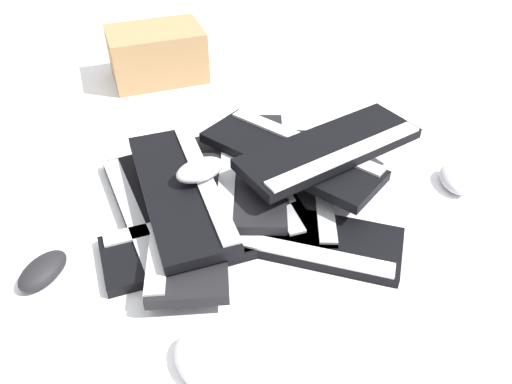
# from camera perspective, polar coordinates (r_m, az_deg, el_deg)

# --- Properties ---
(ground_plane) EXTENTS (3.20, 3.20, 0.00)m
(ground_plane) POSITION_cam_1_polar(r_m,az_deg,el_deg) (1.18, 0.53, 0.12)
(ground_plane) COLOR white
(keyboard_0) EXTENTS (0.37, 0.45, 0.03)m
(keyboard_0) POSITION_cam_1_polar(r_m,az_deg,el_deg) (1.13, -11.36, -2.08)
(keyboard_0) COLOR black
(keyboard_0) RESTS_ON ground
(keyboard_1) EXTENTS (0.46, 0.34, 0.03)m
(keyboard_1) POSITION_cam_1_polar(r_m,az_deg,el_deg) (1.05, -5.28, -5.27)
(keyboard_1) COLOR black
(keyboard_1) RESTS_ON ground
(keyboard_2) EXTENTS (0.46, 0.21, 0.03)m
(keyboard_2) POSITION_cam_1_polar(r_m,az_deg,el_deg) (1.05, 4.37, -5.04)
(keyboard_2) COLOR black
(keyboard_2) RESTS_ON ground
(keyboard_3) EXTENTS (0.20, 0.45, 0.03)m
(keyboard_3) POSITION_cam_1_polar(r_m,az_deg,el_deg) (1.18, 4.91, 0.91)
(keyboard_3) COLOR black
(keyboard_3) RESTS_ON ground
(keyboard_4) EXTENTS (0.33, 0.46, 0.03)m
(keyboard_4) POSITION_cam_1_polar(r_m,az_deg,el_deg) (1.18, -1.44, 0.89)
(keyboard_4) COLOR black
(keyboard_4) RESTS_ON ground
(keyboard_5) EXTENTS (0.21, 0.46, 0.03)m
(keyboard_5) POSITION_cam_1_polar(r_m,az_deg,el_deg) (1.18, -0.56, 2.92)
(keyboard_5) COLOR black
(keyboard_5) RESTS_ON keyboard_4
(keyboard_6) EXTENTS (0.46, 0.35, 0.03)m
(keyboard_6) POSITION_cam_1_polar(r_m,az_deg,el_deg) (1.17, 4.01, 4.27)
(keyboard_6) COLOR black
(keyboard_6) RESTS_ON keyboard_5
(keyboard_7) EXTENTS (0.43, 0.41, 0.03)m
(keyboard_7) POSITION_cam_1_polar(r_m,az_deg,el_deg) (1.15, 8.52, 4.96)
(keyboard_7) COLOR black
(keyboard_7) RESTS_ON keyboard_6
(keyboard_8) EXTENTS (0.25, 0.46, 0.03)m
(keyboard_8) POSITION_cam_1_polar(r_m,az_deg,el_deg) (1.05, -7.77, -3.03)
(keyboard_8) COLOR black
(keyboard_8) RESTS_ON keyboard_0
(keyboard_9) EXTENTS (0.34, 0.46, 0.03)m
(keyboard_9) POSITION_cam_1_polar(r_m,az_deg,el_deg) (1.08, -8.63, 0.33)
(keyboard_9) COLOR black
(keyboard_9) RESTS_ON keyboard_8
(mouse_0) EXTENTS (0.09, 0.12, 0.04)m
(mouse_0) POSITION_cam_1_polar(r_m,az_deg,el_deg) (1.18, 4.34, 3.03)
(mouse_0) COLOR #B7B7BC
(mouse_0) RESTS_ON keyboard_3
(mouse_1) EXTENTS (0.10, 0.12, 0.04)m
(mouse_1) POSITION_cam_1_polar(r_m,az_deg,el_deg) (1.06, -23.18, -8.24)
(mouse_1) COLOR black
(mouse_1) RESTS_ON ground
(mouse_2) EXTENTS (0.08, 0.12, 0.04)m
(mouse_2) POSITION_cam_1_polar(r_m,az_deg,el_deg) (1.27, 21.76, 1.35)
(mouse_2) COLOR #B7B7BC
(mouse_2) RESTS_ON ground
(mouse_3) EXTENTS (0.12, 0.13, 0.04)m
(mouse_3) POSITION_cam_1_polar(r_m,az_deg,el_deg) (0.86, -6.81, -18.60)
(mouse_3) COLOR silver
(mouse_3) RESTS_ON ground
(mouse_4) EXTENTS (0.13, 0.12, 0.04)m
(mouse_4) POSITION_cam_1_polar(r_m,az_deg,el_deg) (1.07, -6.42, 2.53)
(mouse_4) COLOR #B7B7BC
(mouse_4) RESTS_ON keyboard_9
(mouse_5) EXTENTS (0.13, 0.11, 0.04)m
(mouse_5) POSITION_cam_1_polar(r_m,az_deg,el_deg) (1.16, 3.46, 2.38)
(mouse_5) COLOR silver
(mouse_5) RESTS_ON keyboard_3
(cable_0) EXTENTS (0.19, 0.40, 0.01)m
(cable_0) POSITION_cam_1_polar(r_m,az_deg,el_deg) (1.16, -7.88, -0.85)
(cable_0) COLOR #59595B
(cable_0) RESTS_ON ground
(cardboard_box) EXTENTS (0.35, 0.31, 0.16)m
(cardboard_box) POSITION_cam_1_polar(r_m,az_deg,el_deg) (1.67, -11.23, 15.20)
(cardboard_box) COLOR #9E774C
(cardboard_box) RESTS_ON ground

